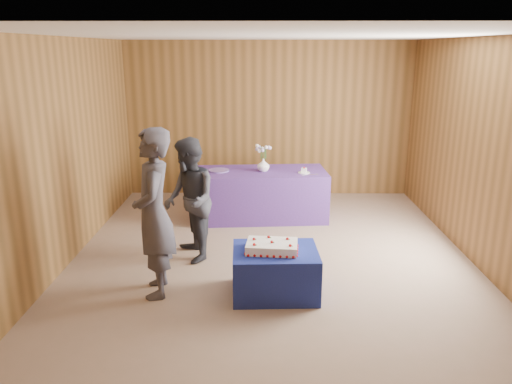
{
  "coord_description": "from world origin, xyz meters",
  "views": [
    {
      "loc": [
        -0.13,
        -5.8,
        2.56
      ],
      "look_at": [
        -0.19,
        0.1,
        0.86
      ],
      "focal_mm": 35.0,
      "sensor_mm": 36.0,
      "label": 1
    }
  ],
  "objects_px": {
    "cake_table": "(275,272)",
    "guest_right": "(189,200)",
    "guest_left": "(154,214)",
    "serving_table": "(261,194)",
    "sheet_cake": "(272,247)",
    "vase": "(263,165)"
  },
  "relations": [
    {
      "from": "sheet_cake",
      "to": "guest_left",
      "type": "distance_m",
      "value": 1.28
    },
    {
      "from": "guest_left",
      "to": "guest_right",
      "type": "distance_m",
      "value": 0.95
    },
    {
      "from": "cake_table",
      "to": "vase",
      "type": "height_order",
      "value": "vase"
    },
    {
      "from": "serving_table",
      "to": "guest_right",
      "type": "bearing_deg",
      "value": -122.51
    },
    {
      "from": "guest_left",
      "to": "guest_right",
      "type": "xyz_separation_m",
      "value": [
        0.24,
        0.91,
        -0.13
      ]
    },
    {
      "from": "sheet_cake",
      "to": "guest_right",
      "type": "height_order",
      "value": "guest_right"
    },
    {
      "from": "cake_table",
      "to": "serving_table",
      "type": "xyz_separation_m",
      "value": [
        -0.16,
        2.53,
        0.12
      ]
    },
    {
      "from": "cake_table",
      "to": "vase",
      "type": "xyz_separation_m",
      "value": [
        -0.12,
        2.51,
        0.6
      ]
    },
    {
      "from": "vase",
      "to": "guest_left",
      "type": "bearing_deg",
      "value": -114.72
    },
    {
      "from": "vase",
      "to": "guest_right",
      "type": "bearing_deg",
      "value": -119.8
    },
    {
      "from": "guest_right",
      "to": "vase",
      "type": "bearing_deg",
      "value": 129.75
    },
    {
      "from": "cake_table",
      "to": "sheet_cake",
      "type": "bearing_deg",
      "value": -165.22
    },
    {
      "from": "cake_table",
      "to": "sheet_cake",
      "type": "height_order",
      "value": "sheet_cake"
    },
    {
      "from": "serving_table",
      "to": "guest_left",
      "type": "xyz_separation_m",
      "value": [
        -1.11,
        -2.52,
        0.53
      ]
    },
    {
      "from": "guest_right",
      "to": "cake_table",
      "type": "bearing_deg",
      "value": 27.84
    },
    {
      "from": "serving_table",
      "to": "sheet_cake",
      "type": "height_order",
      "value": "serving_table"
    },
    {
      "from": "cake_table",
      "to": "guest_left",
      "type": "height_order",
      "value": "guest_left"
    },
    {
      "from": "serving_table",
      "to": "cake_table",
      "type": "bearing_deg",
      "value": -90.44
    },
    {
      "from": "sheet_cake",
      "to": "cake_table",
      "type": "bearing_deg",
      "value": 22.23
    },
    {
      "from": "serving_table",
      "to": "guest_right",
      "type": "xyz_separation_m",
      "value": [
        -0.87,
        -1.61,
        0.39
      ]
    },
    {
      "from": "cake_table",
      "to": "guest_right",
      "type": "height_order",
      "value": "guest_right"
    },
    {
      "from": "vase",
      "to": "serving_table",
      "type": "bearing_deg",
      "value": 152.22
    }
  ]
}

